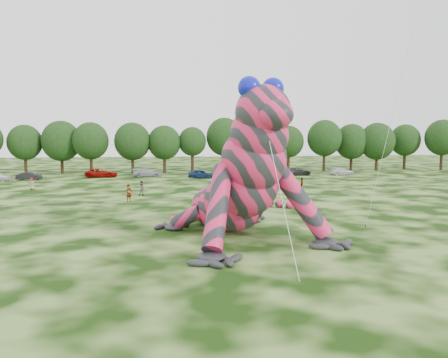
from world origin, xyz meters
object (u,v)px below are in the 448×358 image
Objects in this scene: tree_13 at (324,146)px; tree_11 at (257,146)px; tree_10 at (224,145)px; spectator_5 at (211,198)px; tree_5 at (61,147)px; flying_kite at (418,9)px; tree_9 at (192,150)px; car_5 at (246,173)px; car_4 at (201,174)px; tree_17 at (442,145)px; inflatable_gecko at (225,159)px; spectator_4 at (32,183)px; tree_4 at (25,149)px; tree_14 at (351,147)px; car_2 at (102,173)px; tree_16 at (405,147)px; spectator_1 at (142,189)px; car_7 at (342,171)px; tree_6 at (91,148)px; tree_15 at (377,147)px; tree_8 at (164,149)px; tree_7 at (132,148)px; spectator_3 at (302,184)px; car_1 at (29,176)px; spectator_0 at (129,193)px; car_3 at (147,173)px; car_6 at (297,171)px.

tree_11 is at bearing 175.42° from tree_13.
spectator_5 is (-6.88, -41.02, -4.41)m from tree_10.
tree_10 reaches higher than tree_5.
flying_kite is 1.75× the size of tree_13.
tree_9 reaches higher than car_5.
car_4 is at bearing -86.30° from tree_9.
tree_13 reaches higher than tree_9.
tree_17 reaches higher than spectator_5.
inflatable_gecko is 12.98× the size of spectator_4.
tree_10 is (37.04, -0.13, 0.72)m from tree_4.
tree_9 is 50.89m from tree_17.
tree_14 is 49.22m from car_2.
tree_11 is 13.39m from tree_13.
tree_14 is at bearing -176.90° from tree_16.
spectator_1 is (-7.17, 19.46, -4.53)m from inflatable_gecko.
car_4 is at bearing 69.94° from inflatable_gecko.
tree_11 is 17.13m from car_7.
tree_6 is 2.08× the size of car_7.
tree_15 reaches higher than tree_14.
car_2 is at bearing -146.40° from tree_8.
spectator_4 is (-22.46, -23.55, -3.50)m from tree_9.
tree_6 is at bearing -179.08° from tree_7.
tree_7 is 36.56m from spectator_3.
spectator_3 is (-24.75, -28.43, -4.03)m from tree_15.
tree_7 is 6.02× the size of spectator_3.
tree_6 reaches higher than car_7.
car_2 is (10.73, 3.37, 0.12)m from car_1.
inflatable_gecko is 72.11m from tree_17.
spectator_0 reaches higher than spectator_3.
car_3 is (-14.56, -8.95, -4.54)m from tree_10.
spectator_3 is at bearing -121.36° from car_2.
tree_10 is 15.82m from car_6.
tree_7 is at bearing 179.87° from tree_17.
spectator_0 is at bearing -144.80° from car_1.
tree_11 is at bearing -68.56° from car_3.
tree_7 is at bearing -176.67° from tree_11.
car_2 is (-10.59, -7.04, -3.72)m from tree_8.
car_3 is at bearing -111.84° from tree_8.
inflatable_gecko is 12.91× the size of spectator_5.
car_4 is at bearing 66.98° from spectator_3.
spectator_5 is (18.08, -39.12, -3.91)m from tree_6.
tree_14 is at bearing 39.05° from spectator_1.
tree_9 is at bearing 51.59° from car_5.
tree_16 reaches higher than car_1.
tree_15 is 1.79× the size of car_2.
tree_15 reaches higher than car_1.
spectator_5 is at bearing -142.75° from tree_17.
tree_6 reaches higher than spectator_3.
tree_16 is 72.24m from car_1.
spectator_0 is (-15.36, -36.88, -4.32)m from tree_10.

